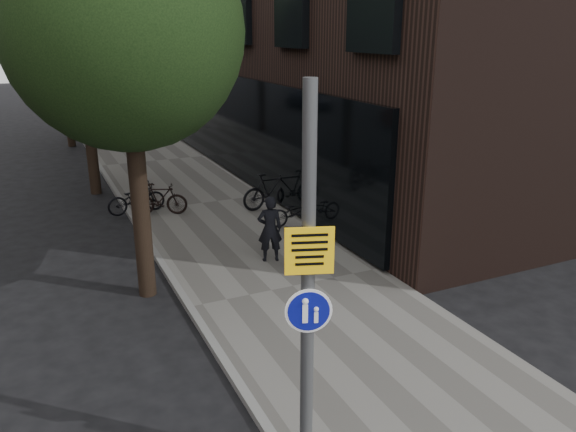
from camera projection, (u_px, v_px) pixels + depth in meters
ground at (368, 376)px, 9.07m from camera, size 120.00×120.00×0.00m
sidewalk at (202, 205)px, 17.75m from camera, size 4.50×60.00×0.12m
curb_edge at (130, 214)px, 16.84m from camera, size 0.15×60.00×0.13m
street_tree_near at (129, 42)px, 10.43m from camera, size 4.40×4.40×7.50m
street_tree_mid at (81, 37)px, 17.73m from camera, size 5.00×5.00×7.80m
street_tree_far at (60, 34)px, 25.47m from camera, size 5.00×5.00×7.80m
signpost at (308, 289)px, 6.39m from camera, size 0.53×0.21×4.75m
pedestrian at (270, 229)px, 13.08m from camera, size 0.65×0.51×1.59m
parked_bike_facade_near at (296, 212)px, 15.54m from camera, size 1.61×0.79×0.81m
parked_bike_facade_far at (271, 191)px, 17.04m from camera, size 1.89×0.67×1.11m
parked_bike_curb_near at (136, 198)px, 16.63m from camera, size 1.78×0.81×0.90m
parked_bike_curb_far at (160, 199)px, 16.48m from camera, size 1.63×0.99×0.95m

